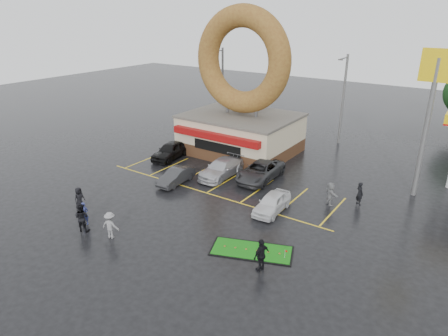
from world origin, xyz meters
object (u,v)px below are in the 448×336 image
Objects in this scene: streetlight_left at (222,85)px; car_black at (171,150)px; shell_sign at (432,97)px; car_dgrey at (176,176)px; person_blue at (84,214)px; donut_shop at (241,107)px; car_white at (272,203)px; car_silver at (221,168)px; person_cameraman at (261,255)px; streetlight_mid at (343,98)px; dumpster at (188,131)px; putting_green at (252,251)px; car_grey at (260,171)px.

streetlight_left reaches higher than car_black.
shell_sign is 21.81m from car_black.
person_blue is (-0.51, -8.34, 0.15)m from car_dgrey.
shell_sign is (16.00, -0.97, 2.91)m from donut_shop.
donut_shop reaches higher than person_blue.
donut_shop is at bearing 55.06° from person_blue.
car_white is (8.48, -9.39, -3.81)m from donut_shop.
car_silver is (2.06, -6.24, -3.75)m from donut_shop.
person_cameraman reaches higher than car_black.
car_silver is (2.16, 3.23, 0.11)m from car_dgrey.
dumpster is (-14.36, -7.13, -4.13)m from streetlight_mid.
donut_shop is at bearing 124.44° from putting_green.
person_cameraman is (6.13, -10.68, 0.21)m from car_grey.
car_dgrey is at bearing -51.66° from car_black.
donut_shop reaches higher than putting_green.
donut_shop is 1.50× the size of streetlight_left.
car_white is 2.51× the size of person_blue.
putting_green is at bearing -65.00° from car_grey.
person_blue is (-16.61, -16.84, -6.62)m from shell_sign.
putting_green is (4.82, -9.42, -0.69)m from car_grey.
car_black is 0.92× the size of car_silver.
streetlight_left is 29.25m from person_cameraman.
car_black is 2.42× the size of person_cameraman.
person_blue is at bearing -75.53° from streetlight_left.
streetlight_left is 25.88m from person_blue.
person_blue is at bearing -97.17° from car_dgrey.
donut_shop is at bearing 43.70° from car_black.
car_black is 1.23× the size of car_dgrey.
dumpster reaches higher than putting_green.
donut_shop is 18.00m from putting_green.
streetlight_mid is at bearing 40.57° from person_blue.
shell_sign is 13.42m from car_grey.
car_black reaches higher than car_silver.
car_grey is 13.69m from dumpster.
car_white is (6.42, -3.16, -0.06)m from car_silver.
streetlight_left is 5.91× the size of person_blue.
car_grey is at bearing -5.04° from car_black.
donut_shop reaches higher than car_grey.
shell_sign reaches higher than person_cameraman.
car_silver is at bearing -71.71° from donut_shop.
dumpster is 22.98m from putting_green.
car_white is (1.48, -17.34, -4.13)m from streetlight_mid.
car_black is 0.86× the size of car_grey.
car_dgrey is 11.13m from putting_green.
car_silver is 0.94× the size of car_grey.
streetlight_mid is 1.99× the size of car_black.
streetlight_left is at bearing 78.42° from dumpster.
putting_green is (-6.13, -13.42, -7.34)m from shell_sign.
streetlight_mid is 13.68m from car_grey.
putting_green is (-1.32, 1.26, -0.90)m from person_cameraman.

